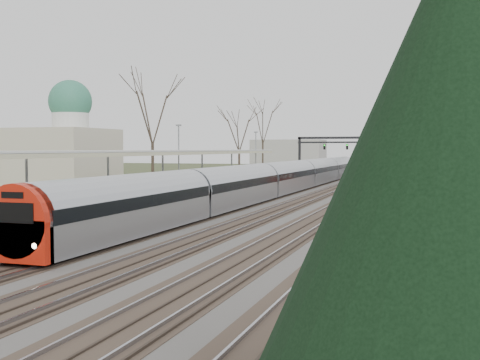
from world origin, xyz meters
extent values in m
cube|color=#474442|center=(0.00, 55.00, 0.05)|extent=(24.00, 160.00, 0.10)
cube|color=#4C3828|center=(-6.00, 55.00, 0.09)|extent=(2.60, 160.00, 0.06)
cube|color=gray|center=(-6.72, 55.00, 0.16)|extent=(0.07, 160.00, 0.12)
cube|color=gray|center=(-5.28, 55.00, 0.16)|extent=(0.07, 160.00, 0.12)
cube|color=#4C3828|center=(-2.50, 55.00, 0.09)|extent=(2.60, 160.00, 0.06)
cube|color=gray|center=(-3.22, 55.00, 0.16)|extent=(0.07, 160.00, 0.12)
cube|color=gray|center=(-1.78, 55.00, 0.16)|extent=(0.07, 160.00, 0.12)
cube|color=#4C3828|center=(1.00, 55.00, 0.09)|extent=(2.60, 160.00, 0.06)
cube|color=gray|center=(0.28, 55.00, 0.16)|extent=(0.07, 160.00, 0.12)
cube|color=gray|center=(1.72, 55.00, 0.16)|extent=(0.07, 160.00, 0.12)
cube|color=#4C3828|center=(4.50, 55.00, 0.09)|extent=(2.60, 160.00, 0.06)
cube|color=gray|center=(3.78, 55.00, 0.16)|extent=(0.07, 160.00, 0.12)
cube|color=gray|center=(5.22, 55.00, 0.16)|extent=(0.07, 160.00, 0.12)
cube|color=#4C3828|center=(8.00, 55.00, 0.09)|extent=(2.60, 160.00, 0.06)
cube|color=gray|center=(7.28, 55.00, 0.16)|extent=(0.07, 160.00, 0.12)
cube|color=gray|center=(8.72, 55.00, 0.16)|extent=(0.07, 160.00, 0.12)
cube|color=#9E9B93|center=(-9.05, 37.50, 0.50)|extent=(3.50, 69.00, 1.00)
cylinder|color=slate|center=(-9.05, 18.00, 2.50)|extent=(0.14, 0.14, 3.00)
cylinder|color=slate|center=(-9.05, 26.00, 2.50)|extent=(0.14, 0.14, 3.00)
cylinder|color=slate|center=(-9.05, 34.00, 2.50)|extent=(0.14, 0.14, 3.00)
cylinder|color=slate|center=(-9.05, 42.00, 2.50)|extent=(0.14, 0.14, 3.00)
cylinder|color=slate|center=(-9.05, 50.00, 2.50)|extent=(0.14, 0.14, 3.00)
cube|color=silver|center=(-9.05, 33.00, 4.05)|extent=(4.10, 50.00, 0.12)
cube|color=beige|center=(-9.05, 33.00, 3.88)|extent=(4.10, 50.00, 0.25)
cube|color=beige|center=(-22.00, 38.00, 3.00)|extent=(10.00, 8.00, 6.00)
cylinder|color=silver|center=(-20.00, 38.00, 7.20)|extent=(3.20, 3.20, 2.50)
sphere|color=#2A6952|center=(-20.00, 38.00, 8.40)|extent=(3.80, 3.80, 3.80)
cube|color=black|center=(-10.00, 85.00, 3.00)|extent=(0.35, 0.35, 6.00)
cube|color=black|center=(10.50, 85.00, 3.00)|extent=(0.35, 0.35, 6.00)
cube|color=black|center=(0.25, 85.00, 5.90)|extent=(21.00, 0.35, 0.35)
cube|color=black|center=(0.25, 85.00, 5.20)|extent=(21.00, 0.25, 0.25)
cube|color=black|center=(-6.00, 84.80, 4.50)|extent=(0.32, 0.22, 0.85)
sphere|color=#0CFF19|center=(-6.00, 84.66, 4.75)|extent=(0.16, 0.16, 0.16)
cube|color=black|center=(-2.50, 84.80, 4.50)|extent=(0.32, 0.22, 0.85)
sphere|color=#0CFF19|center=(-2.50, 84.66, 4.75)|extent=(0.16, 0.16, 0.16)
cube|color=black|center=(1.00, 84.80, 4.50)|extent=(0.32, 0.22, 0.85)
sphere|color=#0CFF19|center=(1.00, 84.66, 4.75)|extent=(0.16, 0.16, 0.16)
cube|color=black|center=(4.50, 84.80, 4.50)|extent=(0.32, 0.22, 0.85)
sphere|color=#0CFF19|center=(4.50, 84.66, 4.75)|extent=(0.16, 0.16, 0.16)
cube|color=black|center=(8.00, 84.80, 4.50)|extent=(0.32, 0.22, 0.85)
sphere|color=#0CFF19|center=(8.00, 84.66, 4.75)|extent=(0.16, 0.16, 0.16)
cone|color=black|center=(11.50, -2.00, 3.50)|extent=(5.20, 5.20, 6.00)
cylinder|color=#2D231C|center=(-17.00, 48.00, 2.48)|extent=(0.30, 0.30, 4.95)
cylinder|color=#2D231C|center=(14.00, 42.00, 2.25)|extent=(0.30, 0.30, 4.50)
cube|color=#A5A8AF|center=(-2.50, 46.56, 1.10)|extent=(2.55, 75.00, 1.60)
cylinder|color=#A5A8AF|center=(-2.50, 46.56, 1.75)|extent=(2.60, 74.70, 2.60)
cube|color=black|center=(-2.50, 46.56, 1.85)|extent=(2.62, 74.40, 0.55)
cube|color=#AC1909|center=(-2.50, 9.16, 1.05)|extent=(2.55, 0.50, 1.50)
cylinder|color=#AC1909|center=(-2.50, 9.21, 1.75)|extent=(2.60, 0.60, 2.60)
cube|color=black|center=(-2.50, 8.94, 2.05)|extent=(1.70, 0.12, 0.70)
sphere|color=white|center=(-1.65, 8.96, 0.95)|extent=(0.22, 0.22, 0.22)
cube|color=black|center=(-2.50, 46.56, 0.17)|extent=(1.80, 74.00, 0.35)
cube|color=#A5A8AF|center=(4.50, 83.72, 1.10)|extent=(2.55, 45.00, 1.60)
cylinder|color=#A5A8AF|center=(4.50, 83.72, 1.75)|extent=(2.60, 44.70, 2.60)
cube|color=black|center=(4.50, 83.72, 1.85)|extent=(2.62, 44.40, 0.55)
cube|color=#AC1909|center=(4.50, 61.32, 1.05)|extent=(2.55, 0.50, 1.50)
cylinder|color=#AC1909|center=(4.50, 61.37, 1.75)|extent=(2.60, 0.60, 2.60)
cube|color=black|center=(4.50, 61.10, 2.05)|extent=(1.70, 0.12, 0.70)
sphere|color=white|center=(3.65, 61.12, 0.95)|extent=(0.22, 0.22, 0.22)
sphere|color=white|center=(5.35, 61.12, 0.95)|extent=(0.22, 0.22, 0.22)
cube|color=black|center=(4.50, 83.72, 0.17)|extent=(1.80, 44.00, 0.35)
camera|label=1|loc=(11.32, -7.90, 4.23)|focal=45.00mm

